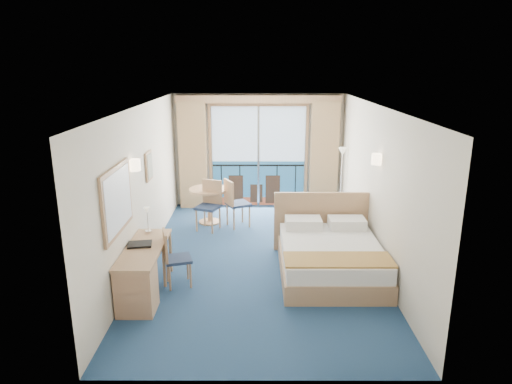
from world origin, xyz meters
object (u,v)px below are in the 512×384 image
desk (138,281)px  table_chair_a (234,200)px  nightstand (352,231)px  desk_chair (173,255)px  round_table (209,197)px  table_chair_b (210,202)px  armchair (326,211)px  bed (330,255)px  floor_lamp (342,164)px

desk → table_chair_a: 3.55m
nightstand → desk_chair: desk_chair is taller
desk_chair → table_chair_a: 2.80m
round_table → table_chair_b: (0.05, -0.37, 0.00)m
armchair → desk: size_ratio=0.46×
nightstand → table_chair_b: (-2.81, 0.82, 0.34)m
desk → round_table: (0.64, 3.61, 0.17)m
bed → round_table: bearing=131.9°
round_table → table_chair_b: table_chair_b is taller
floor_lamp → armchair: bearing=-119.3°
nightstand → armchair: bearing=109.0°
desk → desk_chair: 0.77m
armchair → round_table: round_table is taller
floor_lamp → table_chair_b: floor_lamp is taller
armchair → floor_lamp: 1.23m
desk_chair → table_chair_b: (0.32, 2.57, 0.07)m
nightstand → table_chair_b: bearing=163.8°
round_table → armchair: bearing=-4.2°
armchair → desk_chair: size_ratio=0.79×
desk → round_table: size_ratio=1.85×
bed → table_chair_b: bed is taller
desk_chair → nightstand: bearing=-77.0°
round_table → desk_chair: bearing=-95.1°
nightstand → round_table: (-2.87, 1.19, 0.34)m
floor_lamp → desk: 5.58m
nightstand → desk: bearing=-145.5°
armchair → desk_chair: (-2.79, -2.76, 0.19)m
armchair → table_chair_b: table_chair_b is taller
floor_lamp → desk: bearing=-130.6°
bed → round_table: 3.37m
desk_chair → table_chair_a: size_ratio=0.88×
armchair → round_table: bearing=-20.9°
floor_lamp → bed: bearing=-103.0°
desk → table_chair_b: table_chair_b is taller
armchair → desk: bearing=30.5°
desk_chair → round_table: size_ratio=1.07×
floor_lamp → table_chair_b: bearing=-161.7°
bed → armchair: (0.28, 2.31, 0.02)m
bed → armchair: bearing=83.1°
floor_lamp → desk: (-3.60, -4.19, -0.77)m
table_chair_a → table_chair_b: bearing=75.4°
table_chair_b → table_chair_a: bearing=33.3°
desk → floor_lamp: bearing=49.4°
bed → floor_lamp: floor_lamp is taller
table_chair_a → armchair: bearing=-114.1°
floor_lamp → table_chair_b: 3.11m
desk → desk_chair: size_ratio=1.73×
nightstand → round_table: bearing=157.4°
floor_lamp → round_table: size_ratio=1.83×
desk → table_chair_b: size_ratio=1.53×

